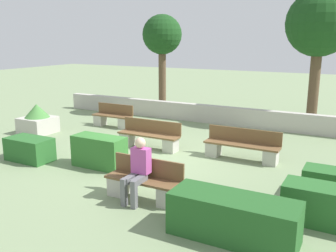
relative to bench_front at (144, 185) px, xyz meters
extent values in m
plane|color=gray|center=(-1.35, 2.34, -0.32)|extent=(60.00, 60.00, 0.00)
cube|color=#B7B2A8|center=(-1.35, 7.52, 0.03)|extent=(14.52, 0.30, 0.71)
cube|color=brown|center=(0.00, -0.04, 0.11)|extent=(1.68, 0.44, 0.05)
cube|color=brown|center=(0.00, 0.20, 0.33)|extent=(1.68, 0.04, 0.40)
cube|color=#B7B2A8|center=(-0.61, -0.04, -0.12)|extent=(0.36, 0.40, 0.41)
cube|color=#B7B2A8|center=(0.61, -0.04, -0.12)|extent=(0.36, 0.40, 0.41)
cube|color=brown|center=(-4.60, 5.09, 0.11)|extent=(1.62, 0.44, 0.05)
cube|color=brown|center=(-4.60, 5.33, 0.33)|extent=(1.62, 0.04, 0.40)
cube|color=#B7B2A8|center=(-5.18, 5.09, -0.12)|extent=(0.36, 0.40, 0.41)
cube|color=#B7B2A8|center=(-4.02, 5.09, -0.12)|extent=(0.36, 0.40, 0.41)
cube|color=brown|center=(1.01, 3.52, 0.11)|extent=(2.11, 0.44, 0.05)
cube|color=brown|center=(1.01, 3.77, 0.33)|extent=(2.11, 0.04, 0.40)
cube|color=#B7B2A8|center=(0.18, 3.52, -0.12)|extent=(0.36, 0.40, 0.41)
cube|color=#B7B2A8|center=(1.83, 3.52, -0.12)|extent=(0.36, 0.40, 0.41)
cube|color=brown|center=(-1.86, 3.26, 0.11)|extent=(2.02, 0.44, 0.05)
cube|color=brown|center=(-1.86, 3.50, 0.33)|extent=(2.02, 0.04, 0.40)
cube|color=#B7B2A8|center=(-2.65, 3.26, -0.12)|extent=(0.36, 0.40, 0.41)
cube|color=#B7B2A8|center=(-1.08, 3.26, -0.12)|extent=(0.36, 0.40, 0.41)
cube|color=slate|center=(-0.15, -0.25, 0.20)|extent=(0.14, 0.46, 0.13)
cube|color=slate|center=(0.05, -0.25, 0.20)|extent=(0.14, 0.46, 0.13)
cube|color=slate|center=(-0.17, -0.48, -0.03)|extent=(0.11, 0.11, 0.59)
cube|color=slate|center=(0.07, -0.48, -0.03)|extent=(0.11, 0.11, 0.59)
cube|color=#B74C9E|center=(-0.05, -0.01, 0.53)|extent=(0.38, 0.22, 0.54)
sphere|color=beige|center=(-0.05, -0.03, 0.91)|extent=(0.22, 0.22, 0.22)
cube|color=#33702D|center=(-2.12, 1.19, 0.09)|extent=(1.43, 0.61, 0.83)
cube|color=#286028|center=(-4.17, 0.70, 0.00)|extent=(1.29, 0.72, 0.64)
cube|color=#235623|center=(2.18, -0.65, 0.05)|extent=(2.17, 0.81, 0.75)
cube|color=#286028|center=(3.57, 0.63, 0.04)|extent=(1.64, 0.68, 0.72)
cube|color=#B7B2A8|center=(-6.38, 3.05, -0.04)|extent=(1.08, 1.08, 0.57)
cone|color=#47843D|center=(-6.38, 3.05, 0.49)|extent=(0.88, 0.88, 0.48)
cylinder|color=brown|center=(-4.16, 8.27, 1.19)|extent=(0.33, 0.33, 3.02)
sphere|color=#194219|center=(-4.16, 8.27, 3.17)|extent=(1.71, 1.71, 1.71)
cylinder|color=brown|center=(2.10, 9.02, 1.27)|extent=(0.40, 0.40, 3.20)
sphere|color=#194219|center=(2.10, 9.02, 3.55)|extent=(2.47, 2.47, 2.47)
camera|label=1|loc=(3.95, -6.26, 3.01)|focal=40.00mm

